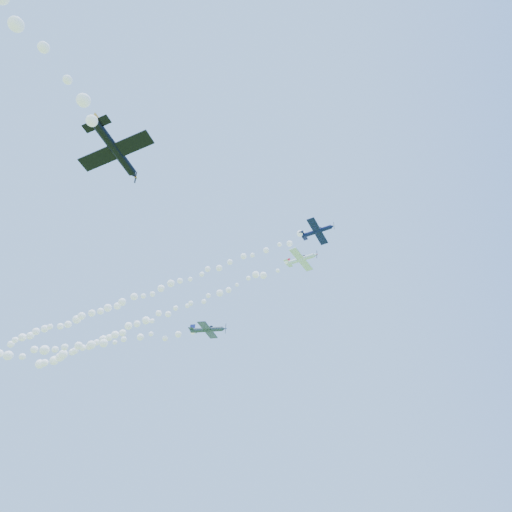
% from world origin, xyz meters
% --- Properties ---
extents(plane_white, '(6.21, 6.60, 2.49)m').
position_xyz_m(plane_white, '(8.00, -1.61, 50.48)').
color(plane_white, white).
extents(smoke_trail_white, '(64.68, 24.67, 2.72)m').
position_xyz_m(smoke_trail_white, '(-26.04, 10.60, 50.19)').
color(smoke_trail_white, white).
extents(plane_navy, '(6.21, 6.59, 2.11)m').
position_xyz_m(plane_navy, '(11.44, -5.18, 53.08)').
color(plane_navy, '#0E123D').
extents(smoke_trail_navy, '(73.18, 22.22, 2.50)m').
position_xyz_m(smoke_trail_navy, '(-26.89, 5.60, 52.88)').
color(smoke_trail_navy, white).
extents(plane_grey, '(7.07, 7.30, 2.58)m').
position_xyz_m(plane_grey, '(-10.40, 5.34, 43.11)').
color(plane_grey, '#36414E').
extents(smoke_trail_grey, '(68.57, 2.74, 3.18)m').
position_xyz_m(smoke_trail_grey, '(-46.79, 5.25, 42.72)').
color(smoke_trail_grey, white).
extents(plane_black, '(8.45, 7.98, 2.51)m').
position_xyz_m(plane_black, '(-7.79, -34.83, 40.36)').
color(plane_black, black).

